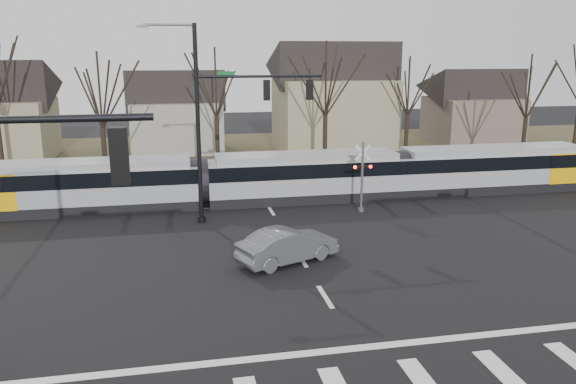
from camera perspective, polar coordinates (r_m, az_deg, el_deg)
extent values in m
plane|color=black|center=(19.37, 5.36, -12.96)|extent=(140.00, 140.00, 0.00)
cube|color=#38331E|center=(49.57, -5.23, 3.66)|extent=(140.00, 28.00, 0.01)
cube|color=silver|center=(16.51, 13.76, -18.43)|extent=(0.60, 2.60, 0.01)
cube|color=silver|center=(17.56, 21.20, -16.90)|extent=(0.60, 2.60, 0.01)
cube|color=silver|center=(17.85, 7.07, -15.46)|extent=(28.00, 0.35, 0.01)
cube|color=silver|center=(21.10, 3.79, -10.57)|extent=(0.18, 2.00, 0.01)
cube|color=silver|center=(24.69, 1.37, -6.82)|extent=(0.18, 2.00, 0.01)
cube|color=silver|center=(28.38, -0.40, -4.03)|extent=(0.18, 2.00, 0.01)
cube|color=silver|center=(32.15, -1.75, -1.88)|extent=(0.18, 2.00, 0.01)
cube|color=silver|center=(35.97, -2.81, -0.19)|extent=(0.18, 2.00, 0.01)
cube|color=silver|center=(39.83, -3.67, 1.18)|extent=(0.18, 2.00, 0.01)
cube|color=silver|center=(43.71, -4.38, 2.30)|extent=(0.18, 2.00, 0.01)
cube|color=silver|center=(47.61, -4.97, 3.25)|extent=(0.18, 2.00, 0.01)
cube|color=#59595E|center=(33.19, -2.06, -1.34)|extent=(90.00, 0.12, 0.06)
cube|color=#59595E|center=(34.53, -2.44, -0.74)|extent=(90.00, 0.12, 0.06)
cube|color=gray|center=(33.74, -20.00, 0.56)|extent=(12.91, 2.78, 2.90)
cube|color=black|center=(33.62, -20.08, 1.53)|extent=(12.93, 2.82, 0.84)
cube|color=gray|center=(34.19, 1.87, 1.57)|extent=(11.91, 2.78, 2.90)
cube|color=black|center=(34.08, 1.88, 2.53)|extent=(11.93, 2.82, 0.84)
cube|color=gray|center=(38.90, 19.99, 2.23)|extent=(12.91, 2.78, 2.90)
cube|color=black|center=(38.79, 20.06, 3.08)|extent=(12.93, 2.82, 0.84)
cube|color=#FFB907|center=(41.60, 25.75, 2.52)|extent=(3.18, 2.84, 1.94)
imported|color=#54555C|center=(24.16, -0.03, -5.43)|extent=(4.86, 5.64, 1.48)
cube|color=black|center=(10.74, -16.76, 3.54)|extent=(0.32, 0.32, 1.05)
sphere|color=#FF0C07|center=(10.68, -16.89, 5.28)|extent=(0.22, 0.22, 0.22)
cylinder|color=black|center=(29.27, -9.12, 6.57)|extent=(0.22, 0.22, 10.20)
cylinder|color=black|center=(30.29, -8.76, -2.75)|extent=(0.44, 0.44, 0.30)
cylinder|color=black|center=(29.38, -2.83, 11.65)|extent=(6.50, 0.14, 0.14)
cube|color=#0C5926|center=(29.16, -6.31, 11.86)|extent=(0.90, 0.03, 0.22)
cube|color=black|center=(29.46, -2.18, 10.30)|extent=(0.32, 0.32, 1.05)
sphere|color=#FF0C07|center=(29.44, -2.19, 10.94)|extent=(0.22, 0.22, 0.22)
cube|color=black|center=(29.91, 2.20, 10.35)|extent=(0.32, 0.32, 1.05)
sphere|color=#FF0C07|center=(29.89, 2.20, 10.98)|extent=(0.22, 0.22, 0.22)
cube|color=#59595B|center=(29.09, -14.62, 15.99)|extent=(0.55, 0.22, 0.14)
cylinder|color=#59595B|center=(31.74, 7.53, 1.51)|extent=(0.14, 0.14, 4.00)
cylinder|color=#59595B|center=(32.19, 7.42, -1.80)|extent=(0.36, 0.36, 0.20)
cube|color=silver|center=(31.47, 7.61, 4.00)|extent=(0.95, 0.04, 0.95)
cube|color=silver|center=(31.47, 7.61, 4.00)|extent=(0.95, 0.04, 0.95)
cube|color=black|center=(31.62, 7.56, 2.57)|extent=(1.00, 0.10, 0.12)
sphere|color=#FF0C07|center=(31.40, 6.83, 2.51)|extent=(0.18, 0.18, 0.18)
sphere|color=#FF0C07|center=(31.69, 8.38, 2.57)|extent=(0.18, 0.18, 0.18)
cube|color=gray|center=(52.93, -11.18, 6.56)|extent=(8.00, 7.00, 4.50)
cube|color=gray|center=(51.79, 4.61, 7.74)|extent=(10.00, 8.00, 6.50)
cube|color=brown|center=(59.53, 18.18, 6.92)|extent=(8.00, 7.00, 4.50)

